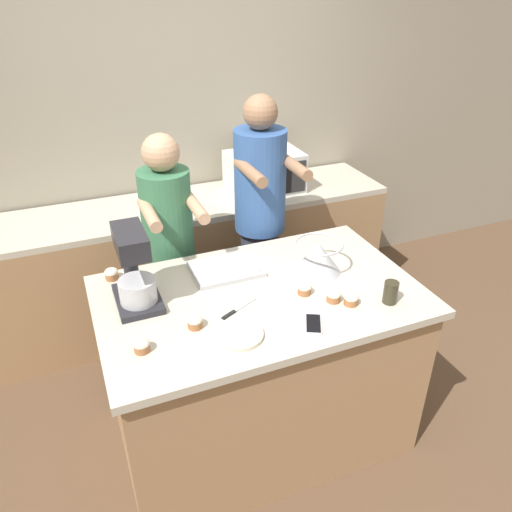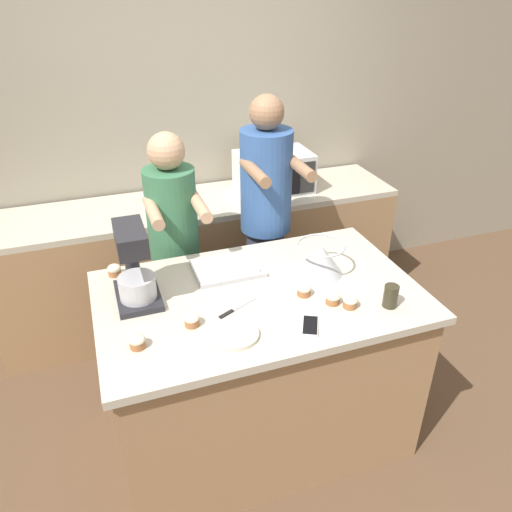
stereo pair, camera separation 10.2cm
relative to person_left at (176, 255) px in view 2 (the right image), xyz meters
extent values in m
plane|color=brown|center=(0.28, -0.68, -0.84)|extent=(16.00, 16.00, 0.00)
cube|color=gray|center=(0.28, 0.91, 0.51)|extent=(10.00, 0.06, 2.70)
cube|color=#A87F56|center=(0.28, -0.68, -0.39)|extent=(1.48, 0.90, 0.90)
cube|color=beige|center=(0.28, -0.68, 0.08)|extent=(1.54, 0.95, 0.04)
cube|color=#A87F56|center=(0.28, 0.56, -0.40)|extent=(2.80, 0.60, 0.88)
cube|color=beige|center=(0.28, 0.56, 0.06)|extent=(2.80, 0.60, 0.04)
cylinder|color=brown|center=(0.00, 0.00, -0.42)|extent=(0.22, 0.22, 0.83)
cylinder|color=#38704C|center=(0.00, 0.00, 0.26)|extent=(0.29, 0.29, 0.54)
sphere|color=tan|center=(0.00, 0.00, 0.63)|extent=(0.20, 0.20, 0.20)
cylinder|color=tan|center=(-0.12, -0.17, 0.37)|extent=(0.06, 0.34, 0.06)
cylinder|color=tan|center=(0.12, -0.17, 0.37)|extent=(0.06, 0.34, 0.06)
cylinder|color=#33384C|center=(0.56, 0.00, -0.38)|extent=(0.24, 0.24, 0.92)
cylinder|color=#335693|center=(0.56, 0.00, 0.38)|extent=(0.30, 0.30, 0.60)
sphere|color=#936B4C|center=(0.56, 0.00, 0.78)|extent=(0.19, 0.19, 0.19)
cylinder|color=#936B4C|center=(0.43, -0.17, 0.52)|extent=(0.06, 0.34, 0.06)
cylinder|color=#936B4C|center=(0.69, -0.17, 0.52)|extent=(0.06, 0.34, 0.06)
cube|color=#232328|center=(-0.28, -0.53, 0.12)|extent=(0.20, 0.30, 0.03)
cylinder|color=#232328|center=(-0.28, -0.41, 0.26)|extent=(0.07, 0.07, 0.25)
cube|color=#232328|center=(-0.28, -0.54, 0.43)|extent=(0.13, 0.26, 0.10)
cylinder|color=#BCBCC1|center=(-0.28, -0.56, 0.19)|extent=(0.17, 0.17, 0.11)
cone|color=#BCBCC1|center=(0.63, -0.60, 0.18)|extent=(0.24, 0.24, 0.16)
torus|color=#BCBCC1|center=(0.63, -0.60, 0.26)|extent=(0.25, 0.25, 0.01)
cube|color=#BCBCC1|center=(0.19, -0.43, 0.11)|extent=(0.35, 0.26, 0.02)
cube|color=white|center=(0.19, -0.43, 0.13)|extent=(0.28, 0.21, 0.02)
cube|color=silver|center=(0.83, 0.56, 0.22)|extent=(0.51, 0.34, 0.28)
cube|color=black|center=(0.78, 0.39, 0.22)|extent=(0.35, 0.01, 0.22)
cube|color=#2D2D2D|center=(1.01, 0.39, 0.22)|extent=(0.10, 0.01, 0.22)
cube|color=silver|center=(0.40, -1.00, 0.11)|extent=(0.13, 0.16, 0.01)
cube|color=black|center=(0.40, -1.00, 0.11)|extent=(0.11, 0.14, 0.00)
cylinder|color=#332D1E|center=(0.81, -0.98, 0.16)|extent=(0.07, 0.07, 0.11)
cylinder|color=beige|center=(0.07, -0.95, 0.11)|extent=(0.21, 0.21, 0.02)
cube|color=#BCBCC1|center=(0.18, -0.74, 0.11)|extent=(0.13, 0.08, 0.01)
cube|color=black|center=(0.08, -0.79, 0.11)|extent=(0.08, 0.05, 0.01)
cylinder|color=#9E6038|center=(-0.36, -0.28, 0.12)|extent=(0.06, 0.06, 0.03)
ellipsoid|color=beige|center=(-0.36, -0.28, 0.14)|extent=(0.07, 0.07, 0.04)
cylinder|color=#9E6038|center=(0.63, -0.92, 0.12)|extent=(0.06, 0.06, 0.03)
ellipsoid|color=beige|center=(0.63, -0.92, 0.14)|extent=(0.07, 0.07, 0.04)
cylinder|color=#9E6038|center=(0.57, -0.87, 0.12)|extent=(0.06, 0.06, 0.03)
ellipsoid|color=beige|center=(0.57, -0.87, 0.14)|extent=(0.07, 0.07, 0.04)
cylinder|color=#9E6038|center=(-0.33, -0.89, 0.12)|extent=(0.06, 0.06, 0.03)
ellipsoid|color=beige|center=(-0.33, -0.89, 0.14)|extent=(0.07, 0.07, 0.04)
cylinder|color=#9E6038|center=(0.47, -0.76, 0.12)|extent=(0.06, 0.06, 0.03)
ellipsoid|color=beige|center=(0.47, -0.76, 0.14)|extent=(0.07, 0.07, 0.04)
cylinder|color=#9E6038|center=(-0.08, -0.82, 0.12)|extent=(0.06, 0.06, 0.03)
ellipsoid|color=beige|center=(-0.08, -0.82, 0.14)|extent=(0.07, 0.07, 0.04)
camera|label=1|loc=(-0.50, -2.51, 1.45)|focal=35.00mm
camera|label=2|loc=(-0.40, -2.55, 1.45)|focal=35.00mm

